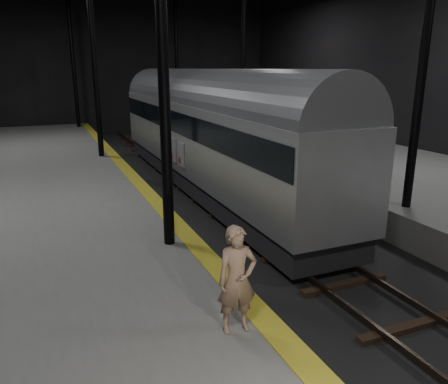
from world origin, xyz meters
TOP-DOWN VIEW (x-y plane):
  - ground at (0.00, 0.00)m, footprint 44.00×44.00m
  - platform_left at (-7.50, 0.00)m, footprint 9.00×43.80m
  - platform_right at (7.50, 0.00)m, footprint 9.00×43.80m
  - tactile_strip at (-3.25, 0.00)m, footprint 0.50×43.80m
  - track at (0.00, 0.00)m, footprint 2.40×43.00m
  - train at (-0.00, 3.57)m, footprint 2.81×18.70m
  - woman at (-3.81, -8.00)m, footprint 0.69×0.48m

SIDE VIEW (x-z plane):
  - ground at x=0.00m, z-range 0.00..0.00m
  - track at x=0.00m, z-range -0.05..0.19m
  - platform_left at x=-7.50m, z-range 0.00..1.00m
  - platform_right at x=7.50m, z-range 0.00..1.00m
  - tactile_strip at x=-3.25m, z-range 1.00..1.01m
  - woman at x=-3.81m, z-range 1.00..2.79m
  - train at x=0.00m, z-range 0.29..5.29m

